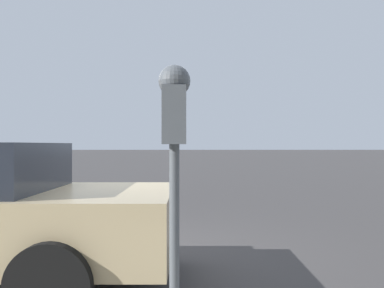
% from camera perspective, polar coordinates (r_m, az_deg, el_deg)
% --- Properties ---
extents(ground_plane, '(220.00, 220.00, 0.00)m').
position_cam_1_polar(ground_plane, '(5.58, -10.77, -14.04)').
color(ground_plane, '#3D3A3A').
extents(parking_meter, '(0.21, 0.19, 1.67)m').
position_cam_1_polar(parking_meter, '(2.65, -2.25, 1.67)').
color(parking_meter, '#4C5156').
rests_on(parking_meter, sidewalk).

